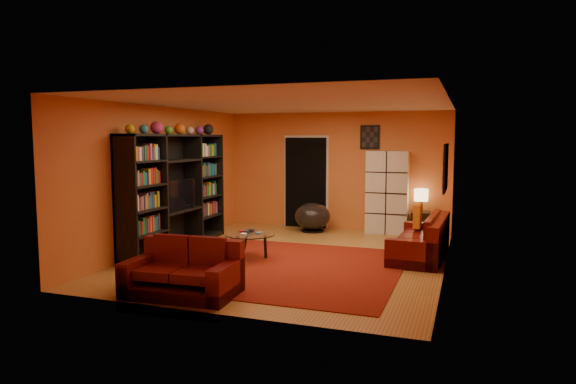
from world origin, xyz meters
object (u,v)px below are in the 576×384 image
(tv, at_px, (175,195))
(side_table, at_px, (420,224))
(loveseat, at_px, (185,272))
(storage_cabinet, at_px, (387,192))
(entertainment_unit, at_px, (176,192))
(coffee_table, at_px, (250,237))
(sofa, at_px, (425,241))
(bowl_chair, at_px, (313,216))
(table_lamp, at_px, (421,196))

(tv, relative_size, side_table, 1.96)
(loveseat, relative_size, storage_cabinet, 0.83)
(entertainment_unit, height_order, coffee_table, entertainment_unit)
(loveseat, relative_size, side_table, 2.92)
(sofa, xyz_separation_m, bowl_chair, (-2.51, 1.72, 0.05))
(sofa, distance_m, table_lamp, 2.13)
(entertainment_unit, bearing_deg, bowl_chair, 51.93)
(sofa, relative_size, loveseat, 1.38)
(entertainment_unit, xyz_separation_m, coffee_table, (1.64, -0.36, -0.67))
(loveseat, distance_m, bowl_chair, 4.86)
(tv, distance_m, side_table, 5.05)
(storage_cabinet, distance_m, side_table, 0.95)
(entertainment_unit, distance_m, bowl_chair, 3.16)
(table_lamp, bearing_deg, side_table, 0.00)
(entertainment_unit, distance_m, sofa, 4.53)
(coffee_table, bearing_deg, loveseat, -90.60)
(tv, bearing_deg, coffee_table, -99.55)
(entertainment_unit, height_order, table_lamp, entertainment_unit)
(tv, relative_size, storage_cabinet, 0.56)
(tv, bearing_deg, loveseat, -145.95)
(sofa, height_order, bowl_chair, sofa)
(storage_cabinet, bearing_deg, sofa, -66.45)
(coffee_table, height_order, table_lamp, table_lamp)
(entertainment_unit, xyz_separation_m, side_table, (4.16, 2.75, -0.80))
(sofa, xyz_separation_m, loveseat, (-2.78, -3.13, -0.00))
(bowl_chair, bearing_deg, sofa, -34.47)
(loveseat, relative_size, bowl_chair, 1.88)
(entertainment_unit, height_order, side_table, entertainment_unit)
(bowl_chair, bearing_deg, side_table, 8.15)
(storage_cabinet, bearing_deg, side_table, -5.09)
(bowl_chair, height_order, table_lamp, table_lamp)
(coffee_table, xyz_separation_m, bowl_chair, (0.26, 2.79, -0.05))
(entertainment_unit, distance_m, storage_cabinet, 4.45)
(coffee_table, height_order, side_table, side_table)
(loveseat, xyz_separation_m, side_table, (2.53, 5.17, -0.04))
(bowl_chair, bearing_deg, tv, -126.30)
(storage_cabinet, bearing_deg, coffee_table, -120.76)
(loveseat, bearing_deg, table_lamp, -29.28)
(side_table, relative_size, table_lamp, 1.05)
(coffee_table, distance_m, table_lamp, 4.03)
(loveseat, bearing_deg, sofa, -44.86)
(storage_cabinet, bearing_deg, table_lamp, -5.09)
(sofa, height_order, storage_cabinet, storage_cabinet)
(coffee_table, xyz_separation_m, side_table, (2.51, 3.11, -0.13))
(tv, height_order, bowl_chair, tv)
(coffee_table, bearing_deg, tv, 170.45)
(loveseat, bearing_deg, storage_cabinet, -22.45)
(entertainment_unit, distance_m, tv, 0.12)
(bowl_chair, relative_size, side_table, 1.55)
(bowl_chair, xyz_separation_m, table_lamp, (2.26, 0.32, 0.50))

